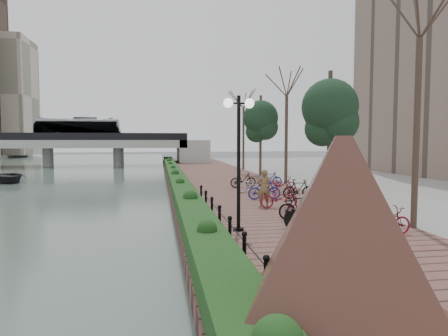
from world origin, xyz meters
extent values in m
plane|color=#59595B|center=(0.00, 0.00, 0.00)|extent=(220.00, 220.00, 0.00)
cube|color=brown|center=(4.00, 17.50, 0.25)|extent=(8.00, 75.00, 0.50)
cube|color=gray|center=(20.00, 17.50, 0.25)|extent=(24.00, 75.00, 0.50)
cube|color=#173A15|center=(0.60, 20.00, 0.80)|extent=(1.10, 56.00, 0.60)
cylinder|color=black|center=(1.40, -5.00, 0.85)|extent=(0.10, 0.10, 0.70)
cylinder|color=black|center=(1.40, -3.00, 0.85)|extent=(0.10, 0.10, 0.70)
cylinder|color=black|center=(1.40, -1.00, 0.85)|extent=(0.10, 0.10, 0.70)
cylinder|color=black|center=(1.40, 1.00, 0.85)|extent=(0.10, 0.10, 0.70)
cylinder|color=black|center=(1.40, 3.00, 0.85)|extent=(0.10, 0.10, 0.70)
cylinder|color=black|center=(1.40, 5.00, 0.85)|extent=(0.10, 0.10, 0.70)
cylinder|color=black|center=(1.40, 7.00, 0.85)|extent=(0.10, 0.10, 0.70)
cylinder|color=black|center=(1.40, 9.00, 0.85)|extent=(0.10, 0.10, 0.70)
cube|color=#42261C|center=(2.12, -4.67, 0.61)|extent=(3.71, 3.71, 0.22)
pyramid|color=#42261C|center=(2.12, -4.67, 2.14)|extent=(5.44, 5.44, 2.84)
cylinder|color=black|center=(1.95, 2.47, 2.72)|extent=(0.12, 0.12, 4.43)
cylinder|color=black|center=(1.95, 2.47, 4.68)|extent=(0.70, 0.06, 0.06)
sphere|color=white|center=(1.60, 2.47, 4.68)|extent=(0.32, 0.32, 0.32)
sphere|color=white|center=(2.30, 2.47, 4.68)|extent=(0.32, 0.32, 0.32)
imported|color=brown|center=(4.00, 6.94, 1.34)|extent=(0.62, 0.41, 1.68)
imported|color=#9C9B9F|center=(4.60, 1.27, 0.95)|extent=(0.60, 1.71, 0.90)
imported|color=black|center=(4.60, 3.87, 1.00)|extent=(0.47, 1.66, 1.00)
imported|color=maroon|center=(4.60, 6.47, 0.95)|extent=(0.60, 1.71, 0.90)
imported|color=navy|center=(4.60, 9.07, 1.00)|extent=(0.47, 1.66, 1.00)
imported|color=#9C9B9F|center=(4.60, 11.67, 0.95)|extent=(0.60, 1.71, 0.90)
imported|color=black|center=(4.60, 14.27, 1.00)|extent=(0.47, 1.66, 1.00)
imported|color=maroon|center=(6.40, 1.27, 0.95)|extent=(0.60, 1.71, 0.90)
imported|color=navy|center=(6.40, 3.87, 1.00)|extent=(0.47, 1.66, 1.00)
imported|color=#9C9B9F|center=(6.40, 6.47, 0.95)|extent=(0.60, 1.71, 0.90)
imported|color=black|center=(6.40, 9.07, 1.00)|extent=(0.47, 1.66, 1.00)
imported|color=maroon|center=(6.40, 11.67, 0.95)|extent=(0.60, 1.71, 0.90)
imported|color=navy|center=(6.40, 14.27, 1.00)|extent=(0.47, 1.66, 1.00)
cube|color=#9E9F99|center=(-15.00, 45.00, 3.00)|extent=(36.00, 8.00, 1.00)
cube|color=black|center=(-15.00, 41.10, 3.95)|extent=(36.00, 0.15, 0.90)
cube|color=black|center=(-15.00, 48.90, 3.95)|extent=(36.00, 0.15, 0.90)
cylinder|color=#9E9F99|center=(-15.00, 45.00, 1.25)|extent=(1.40, 1.40, 2.50)
cylinder|color=#9E9F99|center=(-6.00, 45.00, 1.25)|extent=(1.40, 1.40, 2.50)
imported|color=silver|center=(-11.07, 45.00, 5.00)|extent=(2.52, 10.77, 3.00)
imported|color=black|center=(-13.00, 24.96, 0.50)|extent=(4.90, 5.55, 0.95)
cube|color=beige|center=(-33.00, 80.00, 12.50)|extent=(12.00, 12.00, 24.00)
camera|label=1|loc=(-0.62, -10.31, 3.49)|focal=32.00mm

